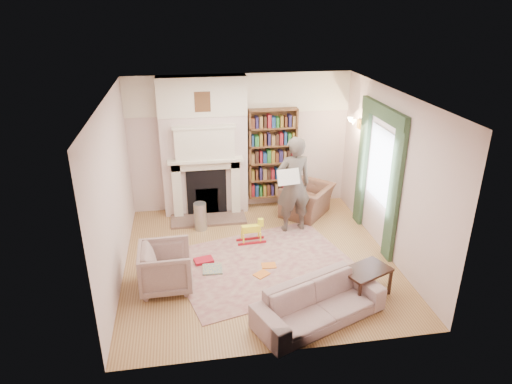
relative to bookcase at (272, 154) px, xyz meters
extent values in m
plane|color=brown|center=(-0.65, -2.12, -1.18)|extent=(4.50, 4.50, 0.00)
plane|color=white|center=(-0.65, -2.12, 1.62)|extent=(4.50, 4.50, 0.00)
plane|color=beige|center=(-0.65, 0.13, 0.22)|extent=(4.50, 0.00, 4.50)
plane|color=beige|center=(-0.65, -4.37, 0.22)|extent=(4.50, 0.00, 4.50)
plane|color=beige|center=(-2.90, -2.12, 0.22)|extent=(0.00, 4.50, 4.50)
plane|color=beige|center=(1.60, -2.12, 0.22)|extent=(0.00, 4.50, 4.50)
cube|color=beige|center=(-1.40, -0.04, 0.22)|extent=(1.70, 0.35, 2.80)
cube|color=silver|center=(-1.40, -0.33, 0.04)|extent=(1.47, 0.24, 0.05)
cube|color=black|center=(-1.40, -0.24, -0.68)|extent=(0.80, 0.06, 0.96)
cube|color=silver|center=(-1.40, -0.31, 0.38)|extent=(1.15, 0.18, 0.62)
cube|color=brown|center=(0.00, 0.00, 0.00)|extent=(1.00, 0.24, 1.85)
cube|color=silver|center=(1.58, -1.72, 0.27)|extent=(0.02, 0.90, 1.30)
cube|color=#2D422A|center=(1.55, -2.42, 0.02)|extent=(0.07, 0.32, 2.40)
cube|color=#2D422A|center=(1.55, -1.02, 0.02)|extent=(0.07, 0.32, 2.40)
cube|color=#2D422A|center=(1.54, -1.72, 1.20)|extent=(0.09, 1.70, 0.24)
cube|color=#B9A88C|center=(-0.59, -2.31, -1.17)|extent=(3.32, 2.85, 0.01)
imported|color=brown|center=(0.63, -0.55, -0.86)|extent=(1.29, 1.30, 0.64)
imported|color=#B2A393|center=(-2.18, -2.71, -0.82)|extent=(0.81, 0.78, 0.72)
imported|color=#B7A897|center=(-0.08, -3.83, -0.90)|extent=(2.00, 1.38, 0.54)
imported|color=#4F463F|center=(0.18, -1.15, -0.24)|extent=(0.74, 0.54, 1.86)
cube|color=white|center=(0.03, -1.35, 0.00)|extent=(0.43, 0.18, 0.28)
cylinder|color=#A8ABB0|center=(-1.57, -0.86, -0.90)|extent=(0.29, 0.29, 0.55)
cube|color=gold|center=(-1.46, -2.35, -1.15)|extent=(0.33, 0.33, 0.03)
cube|color=#AD1326|center=(-1.59, -2.08, -1.14)|extent=(0.35, 0.27, 0.05)
cube|color=red|center=(-0.68, -2.63, -1.16)|extent=(0.30, 0.29, 0.02)
cube|color=red|center=(-0.52, -2.39, -1.16)|extent=(0.25, 0.19, 0.02)
camera|label=1|loc=(-1.78, -8.79, 2.99)|focal=32.00mm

